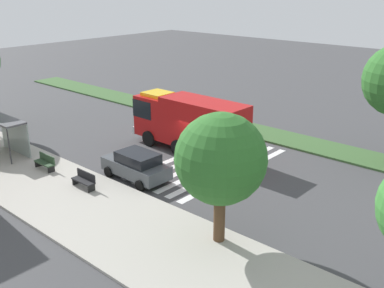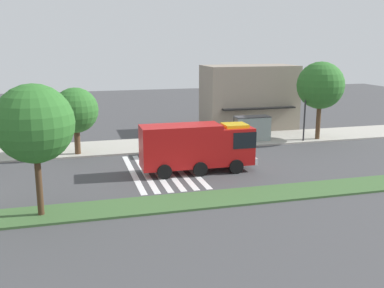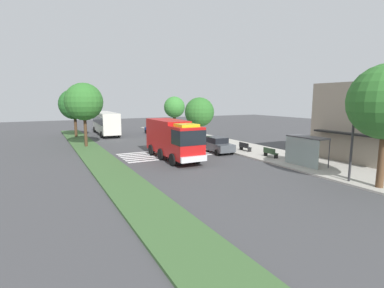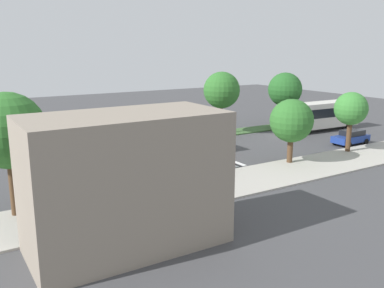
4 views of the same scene
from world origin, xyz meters
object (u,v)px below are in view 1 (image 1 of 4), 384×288
bus_stop_shelter (9,129)px  bench_near_shelter (45,162)px  parked_car_mid (136,165)px  sidewalk_tree_west (221,159)px  bench_west_of_shelter (84,180)px  fire_truck (187,121)px

bus_stop_shelter → bench_near_shelter: bus_stop_shelter is taller
parked_car_mid → bus_stop_shelter: bearing=19.0°
bus_stop_shelter → sidewalk_tree_west: bearing=-177.5°
parked_car_mid → bus_stop_shelter: (9.09, 2.93, 1.01)m
parked_car_mid → bench_near_shelter: size_ratio=2.71×
bench_near_shelter → bench_west_of_shelter: (-3.97, 0.00, 0.00)m
bench_west_of_shelter → sidewalk_tree_west: bearing=-175.6°
bench_near_shelter → sidewalk_tree_west: bearing=-176.9°
fire_truck → bench_near_shelter: bearing=65.4°
bench_near_shelter → bench_west_of_shelter: size_ratio=1.00×
parked_car_mid → bench_west_of_shelter: parked_car_mid is taller
bus_stop_shelter → bench_west_of_shelter: bearing=-179.7°
bus_stop_shelter → bench_near_shelter: size_ratio=2.19×
fire_truck → parked_car_mid: 5.84m
parked_car_mid → sidewalk_tree_west: 8.74m
parked_car_mid → sidewalk_tree_west: bearing=165.6°
bench_near_shelter → sidewalk_tree_west: size_ratio=0.27×
parked_car_mid → bench_near_shelter: parked_car_mid is taller
bus_stop_shelter → bench_west_of_shelter: (-7.97, -0.04, -1.30)m
bench_near_shelter → bus_stop_shelter: bearing=0.5°
bus_stop_shelter → bench_west_of_shelter: size_ratio=2.19×
parked_car_mid → bus_stop_shelter: 9.61m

